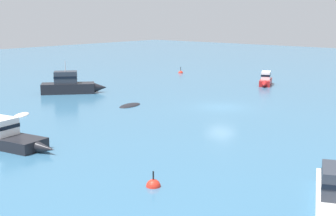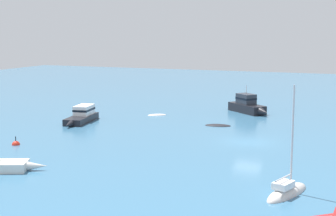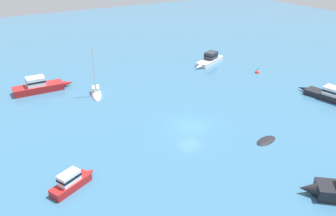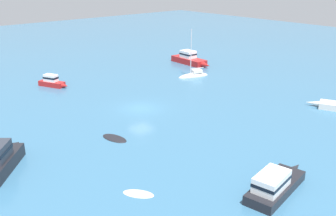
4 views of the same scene
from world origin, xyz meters
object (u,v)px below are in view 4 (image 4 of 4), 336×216
at_px(launch, 0,159).
at_px(motor_cruiser, 275,184).
at_px(cabin_cruiser, 190,59).
at_px(dinghy, 138,194).
at_px(skiff, 115,139).
at_px(ketch, 194,76).
at_px(motor_cruiser_1, 52,82).

distance_m(launch, motor_cruiser, 20.84).
xyz_separation_m(cabin_cruiser, dinghy, (-30.00, -25.99, -0.78)).
bearing_deg(launch, motor_cruiser, -99.66).
bearing_deg(skiff, dinghy, -34.68).
relative_size(cabin_cruiser, dinghy, 3.37).
bearing_deg(ketch, dinghy, 55.77).
bearing_deg(cabin_cruiser, motor_cruiser, -33.54).
relative_size(motor_cruiser, ketch, 0.98).
distance_m(launch, dinghy, 11.61).
relative_size(cabin_cruiser, motor_cruiser_1, 1.84).
relative_size(cabin_cruiser, motor_cruiser, 1.12).
xyz_separation_m(skiff, ketch, (20.90, 10.80, 0.11)).
relative_size(motor_cruiser_1, dinghy, 1.83).
relative_size(launch, skiff, 2.04).
xyz_separation_m(motor_cruiser_1, dinghy, (-6.90, -28.57, -0.65)).
distance_m(skiff, motor_cruiser, 15.46).
bearing_deg(dinghy, launch, 176.59).
bearing_deg(motor_cruiser_1, skiff, -33.38).
height_order(motor_cruiser, motor_cruiser_1, motor_cruiser).
relative_size(ketch, motor_cruiser_1, 1.67).
bearing_deg(motor_cruiser_1, motor_cruiser, -23.93).
distance_m(launch, skiff, 9.99).
relative_size(skiff, motor_cruiser, 0.41).
bearing_deg(skiff, motor_cruiser_1, 160.02).
xyz_separation_m(motor_cruiser, ketch, (17.46, 25.85, -0.61)).
xyz_separation_m(skiff, dinghy, (-3.88, -8.93, 0.00)).
distance_m(skiff, motor_cruiser_1, 19.89).
xyz_separation_m(motor_cruiser, motor_cruiser_1, (-0.42, 34.69, -0.07)).
distance_m(launch, motor_cruiser_1, 22.72).
xyz_separation_m(ketch, dinghy, (-24.78, -19.73, -0.11)).
bearing_deg(ketch, launch, 34.96).
height_order(skiff, motor_cruiser, motor_cruiser).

